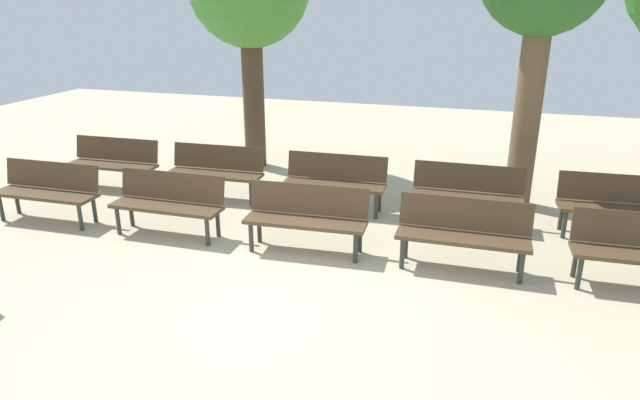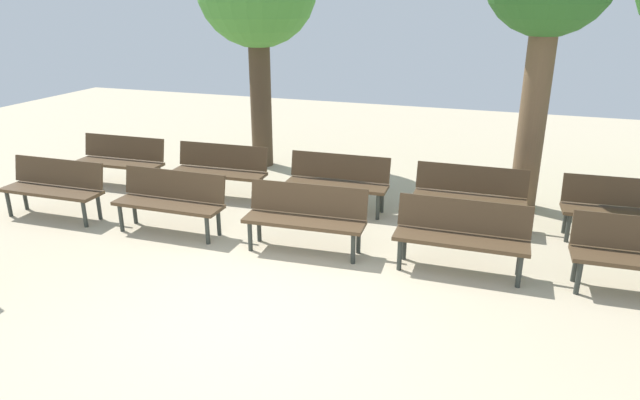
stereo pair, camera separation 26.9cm
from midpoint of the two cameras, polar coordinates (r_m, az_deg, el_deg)
The scene contains 10 objects.
ground_plane at distance 6.25m, azimuth -6.82°, elevation -10.97°, with size 24.93×24.93×0.00m, color #BCAD8E.
bench_r0_c0 at distance 9.36m, azimuth -26.67°, elevation 1.08°, with size 1.61×0.51×0.87m.
bench_r0_c1 at distance 8.19m, azimuth -16.03°, elevation -0.02°, with size 1.60×0.49×0.87m.
bench_r0_c2 at distance 7.36m, azimuth -2.40°, elevation -1.49°, with size 1.62×0.56×0.87m.
bench_r0_c3 at distance 7.06m, azimuth 13.30°, elevation -3.01°, with size 1.60×0.49×0.87m.
bench_r1_c0 at distance 10.51m, azimuth -20.92°, elevation 3.79°, with size 1.61×0.53×0.87m.
bench_r1_c1 at distance 9.51m, azimuth -11.33°, elevation 3.13°, with size 1.62×0.54×0.87m.
bench_r1_c2 at distance 8.79m, azimuth 0.67°, elevation 2.14°, with size 1.61×0.53×0.87m.
bench_r1_c3 at distance 8.50m, azimuth 13.84°, elevation 0.91°, with size 1.61×0.50×0.87m.
bench_r1_c4 at distance 8.75m, azimuth 27.33°, elevation -0.26°, with size 1.62×0.56×0.87m.
Camera 1 is at (2.11, -4.92, 3.19)m, focal length 31.50 mm.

